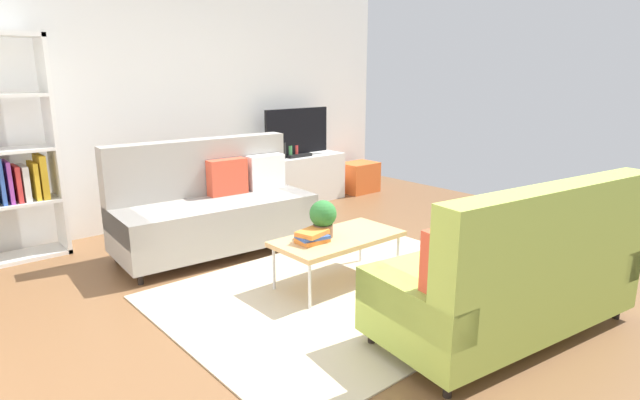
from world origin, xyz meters
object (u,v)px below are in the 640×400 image
at_px(storage_trunk, 359,177).
at_px(vase_0, 258,155).
at_px(vase_1, 270,152).
at_px(coffee_table, 338,239).
at_px(bottle_0, 284,150).
at_px(potted_plant, 323,217).
at_px(couch_beige, 213,208).
at_px(tv, 297,133).
at_px(couch_green, 512,275).
at_px(bottle_1, 290,152).
at_px(table_book_0, 312,240).
at_px(bottle_2, 296,151).
at_px(tv_console, 297,180).

relative_size(storage_trunk, vase_0, 3.50).
bearing_deg(vase_1, vase_0, 180.00).
distance_m(coffee_table, bottle_0, 2.69).
bearing_deg(potted_plant, couch_beige, 101.52).
xyz_separation_m(coffee_table, tv, (1.45, 2.40, 0.56)).
bearing_deg(vase_0, tv, -6.88).
distance_m(couch_green, bottle_1, 3.94).
distance_m(storage_trunk, table_book_0, 3.64).
bearing_deg(vase_0, couch_green, -98.75).
distance_m(couch_beige, vase_0, 1.65).
distance_m(couch_beige, bottle_1, 1.96).
xyz_separation_m(vase_0, bottle_1, (0.45, -0.09, 0.01)).
height_order(table_book_0, vase_0, vase_0).
distance_m(bottle_0, bottle_2, 0.21).
height_order(table_book_0, vase_1, vase_1).
bearing_deg(couch_green, potted_plant, 112.04).
bearing_deg(bottle_1, vase_0, 168.61).
bearing_deg(vase_1, potted_plant, -115.83).
distance_m(couch_green, potted_plant, 1.55).
relative_size(bottle_1, bottle_2, 1.02).
relative_size(coffee_table, bottle_1, 6.92).
height_order(tv_console, vase_0, vase_0).
bearing_deg(tv_console, bottle_2, -125.56).
xyz_separation_m(tv_console, bottle_0, (-0.23, -0.04, 0.43)).
height_order(couch_beige, table_book_0, couch_beige).
height_order(coffee_table, bottle_0, bottle_0).
bearing_deg(tv, coffee_table, -121.20).
xyz_separation_m(couch_beige, potted_plant, (0.27, -1.35, 0.14)).
distance_m(potted_plant, vase_1, 2.66).
bearing_deg(coffee_table, bottle_2, 59.10).
bearing_deg(potted_plant, vase_0, 67.84).
relative_size(couch_beige, table_book_0, 8.14).
bearing_deg(tv_console, storage_trunk, -5.19).
bearing_deg(vase_1, bottle_0, -28.89).
distance_m(couch_beige, table_book_0, 1.40).
bearing_deg(bottle_0, tv, 4.90).
bearing_deg(couch_beige, tv, -147.97).
height_order(couch_beige, bottle_2, couch_beige).
relative_size(couch_green, table_book_0, 8.32).
xyz_separation_m(couch_beige, tv_console, (1.83, 1.00, -0.13)).
distance_m(couch_beige, bottle_2, 2.06).
xyz_separation_m(table_book_0, bottle_2, (1.69, 2.35, 0.28)).
bearing_deg(bottle_2, couch_green, -106.85).
height_order(potted_plant, bottle_0, bottle_0).
relative_size(couch_beige, storage_trunk, 3.76).
distance_m(coffee_table, vase_0, 2.63).
distance_m(couch_green, tv_console, 4.01).
bearing_deg(table_book_0, bottle_0, 57.83).
distance_m(tv, bottle_2, 0.24).
xyz_separation_m(tv, bottle_0, (-0.23, -0.02, -0.21)).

